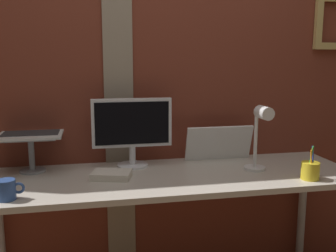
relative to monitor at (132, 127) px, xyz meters
The scene contains 10 objects.
brick_wall_back 0.37m from the monitor, 55.73° to the left, with size 3.72×0.16×2.62m.
desk 0.42m from the monitor, 46.84° to the right, with size 2.04×0.65×0.78m.
monitor is the anchor object (origin of this frame).
laptop_stand 0.57m from the monitor, behind, with size 0.28×0.22×0.20m.
laptop 0.56m from the monitor, behind, with size 0.34×0.31×0.22m.
whiteboard_panel 0.55m from the monitor, ahead, with size 0.42×0.02×0.22m, color white.
desk_lamp 0.72m from the monitor, 20.91° to the right, with size 0.12×0.20×0.37m.
pen_cup 0.99m from the monitor, 25.91° to the right, with size 0.09×0.09×0.18m.
coffee_mug 0.76m from the monitor, 144.82° to the right, with size 0.12×0.08×0.09m.
paper_clutter_stack 0.33m from the monitor, 123.43° to the right, with size 0.20×0.14×0.04m, color silver.
Camera 1 is at (-0.35, -1.96, 1.39)m, focal length 40.86 mm.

